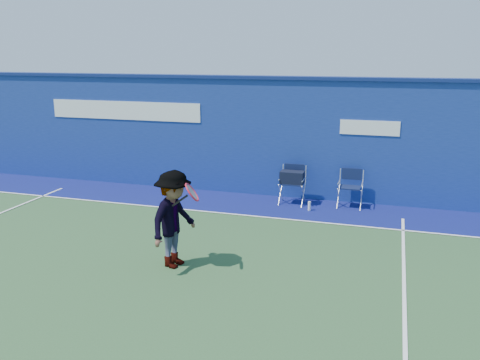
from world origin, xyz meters
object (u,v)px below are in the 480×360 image
(directors_chair_right, at_px, (350,196))
(water_bottle, at_px, (309,206))
(directors_chair_left, at_px, (292,188))
(tennis_player, at_px, (174,219))

(directors_chair_right, xyz_separation_m, water_bottle, (-0.89, -0.58, -0.17))
(directors_chair_right, height_order, water_bottle, directors_chair_right)
(directors_chair_left, xyz_separation_m, water_bottle, (0.51, -0.45, -0.29))
(tennis_player, bearing_deg, water_bottle, 65.78)
(directors_chair_left, relative_size, directors_chair_right, 1.05)
(tennis_player, bearing_deg, directors_chair_right, 59.44)
(directors_chair_left, bearing_deg, water_bottle, -41.31)
(directors_chair_right, height_order, tennis_player, tennis_player)
(water_bottle, bearing_deg, tennis_player, -114.22)
(directors_chair_left, height_order, water_bottle, directors_chair_left)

